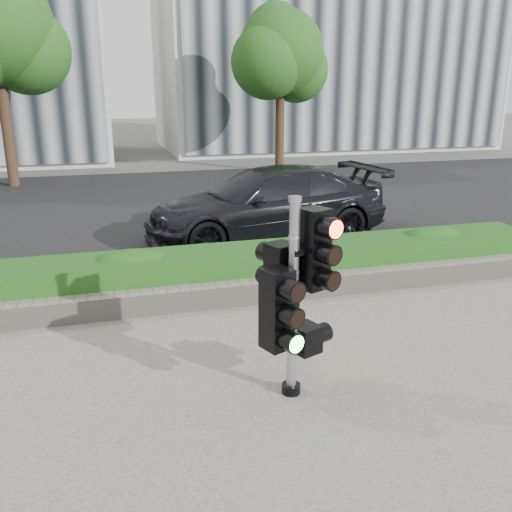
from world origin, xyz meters
TOP-DOWN VIEW (x-y plane):
  - ground at (0.00, 0.00)m, footprint 120.00×120.00m
  - sidewalk at (0.00, -2.50)m, footprint 16.00×11.00m
  - road at (0.00, 10.00)m, footprint 60.00×13.00m
  - curb at (0.00, 3.15)m, footprint 60.00×0.25m
  - stone_wall at (0.00, 1.90)m, footprint 12.00×0.32m
  - hedge at (0.00, 2.55)m, footprint 12.00×1.00m
  - building_right at (11.00, 25.00)m, footprint 18.00×10.00m
  - tree_right at (5.48, 15.55)m, footprint 4.10×3.58m
  - traffic_signal at (0.30, -0.75)m, footprint 0.80×0.70m
  - car_dark at (1.92, 5.52)m, footprint 5.65×2.86m

SIDE VIEW (x-z plane):
  - ground at x=0.00m, z-range 0.00..0.00m
  - road at x=0.00m, z-range 0.00..0.02m
  - sidewalk at x=0.00m, z-range 0.00..0.03m
  - curb at x=0.00m, z-range 0.00..0.12m
  - stone_wall at x=0.00m, z-range 0.03..0.37m
  - hedge at x=0.00m, z-range 0.03..0.71m
  - car_dark at x=1.92m, z-range 0.02..1.59m
  - traffic_signal at x=0.30m, z-range 0.15..2.34m
  - tree_right at x=5.48m, z-range 1.22..7.75m
  - building_right at x=11.00m, z-range 0.00..12.00m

